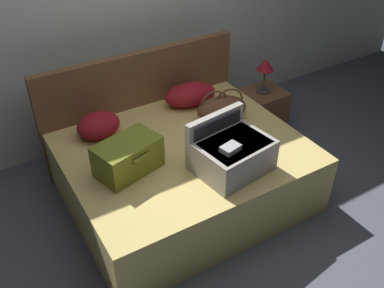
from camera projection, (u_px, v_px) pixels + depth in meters
The scene contains 11 objects.
ground_plane at pixel (210, 225), 3.45m from camera, with size 12.00×12.00×0.00m, color #4C515B.
back_wall at pixel (114, 7), 3.84m from camera, with size 8.00×0.10×2.60m, color #B7C1B2.
bed at pixel (185, 172), 3.57m from camera, with size 1.86×1.52×0.53m, color tan.
headboard at pixel (141, 105), 3.98m from camera, with size 1.90×0.08×1.03m, color brown.
hard_case_large at pixel (232, 152), 3.12m from camera, with size 0.58×0.50×0.38m.
hard_case_medium at pixel (128, 156), 3.11m from camera, with size 0.53×0.40×0.25m.
duffel_bag at pixel (222, 108), 3.68m from camera, with size 0.49×0.35×0.30m.
pillow_near_headboard at pixel (98, 125), 3.50m from camera, with size 0.36×0.30×0.20m, color maroon.
pillow_center_head at pixel (190, 95), 3.90m from camera, with size 0.49×0.28×0.21m, color maroon.
nightstand at pixel (261, 111), 4.46m from camera, with size 0.44×0.40×0.45m, color brown.
table_lamp at pixel (265, 67), 4.17m from camera, with size 0.17×0.17×0.36m.
Camera 1 is at (-1.37, -2.00, 2.54)m, focal length 40.09 mm.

